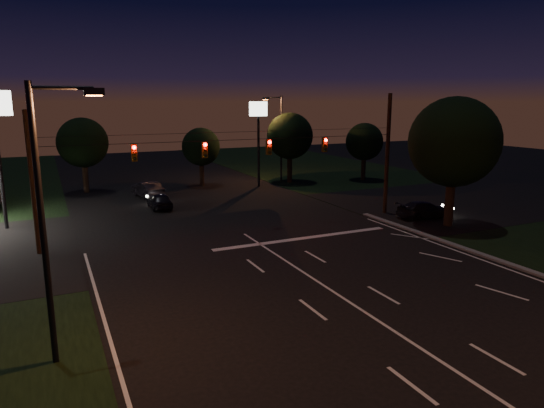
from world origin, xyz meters
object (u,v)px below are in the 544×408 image
tree_right_near (452,143)px  car_oncoming_b (147,189)px  car_oncoming_a (160,201)px  utility_pole_right (384,213)px  car_cross (425,210)px

tree_right_near → car_oncoming_b: tree_right_near is taller
tree_right_near → car_oncoming_a: 22.33m
utility_pole_right → car_oncoming_b: utility_pole_right is taller
car_oncoming_a → car_cross: (16.94, -11.51, -0.01)m
tree_right_near → car_cross: size_ratio=2.06×
car_oncoming_b → utility_pole_right: bearing=127.0°
car_oncoming_b → car_cross: bearing=125.3°
tree_right_near → car_oncoming_a: tree_right_near is taller
car_cross → tree_right_near: bearing=-177.2°
tree_right_near → car_oncoming_b: bearing=131.5°
car_oncoming_a → car_oncoming_b: 5.13m
car_oncoming_a → car_oncoming_b: bearing=-90.8°
tree_right_near → car_cross: 5.56m
car_oncoming_a → car_oncoming_b: car_oncoming_b is taller
tree_right_near → car_oncoming_b: (-16.76, 18.94, -4.96)m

